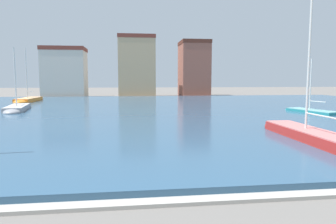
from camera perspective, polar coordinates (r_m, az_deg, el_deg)
harbor_water at (r=35.04m, az=-6.97°, el=0.51°), size 83.51×52.86×0.34m
quay_edge_coping at (r=8.90m, az=-6.27°, el=-16.94°), size 83.51×0.50×0.12m
sailboat_red at (r=18.41m, az=24.27°, el=-3.99°), size 1.73×8.99×9.72m
sailboat_grey at (r=35.42m, az=-26.83°, el=0.39°), size 3.14×8.00×6.97m
sailboat_teal at (r=33.48m, az=25.07°, el=0.00°), size 2.99×6.51×5.66m
sailboat_orange at (r=49.20m, az=-25.18°, el=1.92°), size 2.17×7.91×8.21m
townhouse_tall_gabled at (r=66.51m, az=-19.00°, el=7.13°), size 8.66×6.57×10.30m
townhouse_wide_warehouse at (r=65.65m, az=-5.96°, el=8.65°), size 7.93×5.38×13.06m
townhouse_corner_house at (r=68.28m, az=4.94°, el=8.21°), size 6.29×7.44×12.22m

